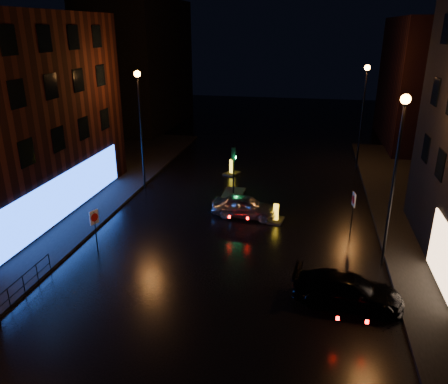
{
  "coord_description": "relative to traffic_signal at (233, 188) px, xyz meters",
  "views": [
    {
      "loc": [
        3.83,
        -14.34,
        11.09
      ],
      "look_at": [
        -0.49,
        7.11,
        2.8
      ],
      "focal_mm": 35.0,
      "sensor_mm": 36.0,
      "label": 1
    }
  ],
  "objects": [
    {
      "name": "ground",
      "position": [
        1.2,
        -14.0,
        -0.5
      ],
      "size": [
        120.0,
        120.0,
        0.0
      ],
      "primitive_type": "plane",
      "color": "black",
      "rests_on": "ground"
    },
    {
      "name": "pavement_left",
      "position": [
        -12.8,
        -6.0,
        -0.43
      ],
      "size": [
        12.0,
        44.0,
        0.15
      ],
      "primitive_type": "cube",
      "color": "black",
      "rests_on": "ground"
    },
    {
      "name": "building_far_left",
      "position": [
        -14.8,
        21.0,
        6.5
      ],
      "size": [
        8.0,
        16.0,
        14.0
      ],
      "primitive_type": "cube",
      "color": "black",
      "rests_on": "ground"
    },
    {
      "name": "building_far_right",
      "position": [
        16.2,
        18.0,
        5.5
      ],
      "size": [
        8.0,
        14.0,
        12.0
      ],
      "primitive_type": "cube",
      "color": "black",
      "rests_on": "ground"
    },
    {
      "name": "street_lamp_lfar",
      "position": [
        -6.6,
        -0.0,
        5.06
      ],
      "size": [
        0.44,
        0.44,
        8.37
      ],
      "color": "black",
      "rests_on": "ground"
    },
    {
      "name": "street_lamp_rnear",
      "position": [
        9.0,
        -8.0,
        5.06
      ],
      "size": [
        0.44,
        0.44,
        8.37
      ],
      "color": "black",
      "rests_on": "ground"
    },
    {
      "name": "street_lamp_rfar",
      "position": [
        9.0,
        8.0,
        5.06
      ],
      "size": [
        0.44,
        0.44,
        8.37
      ],
      "color": "black",
      "rests_on": "ground"
    },
    {
      "name": "traffic_signal",
      "position": [
        0.0,
        0.0,
        0.0
      ],
      "size": [
        1.4,
        2.4,
        3.45
      ],
      "color": "black",
      "rests_on": "ground"
    },
    {
      "name": "guard_railing",
      "position": [
        -6.8,
        -15.0,
        0.24
      ],
      "size": [
        0.05,
        6.04,
        1.0
      ],
      "color": "black",
      "rests_on": "ground"
    },
    {
      "name": "silver_hatchback",
      "position": [
        1.37,
        -3.62,
        0.18
      ],
      "size": [
        4.14,
        1.92,
        1.37
      ],
      "primitive_type": "imported",
      "rotation": [
        0.0,
        0.0,
        1.5
      ],
      "color": "#A1A2A8",
      "rests_on": "ground"
    },
    {
      "name": "dark_sedan",
      "position": [
        7.04,
        -11.83,
        0.16
      ],
      "size": [
        4.74,
        2.26,
        1.33
      ],
      "primitive_type": "imported",
      "rotation": [
        0.0,
        0.0,
        1.48
      ],
      "color": "black",
      "rests_on": "ground"
    },
    {
      "name": "bollard_near",
      "position": [
        3.33,
        -3.94,
        -0.26
      ],
      "size": [
        1.05,
        1.39,
        1.11
      ],
      "rotation": [
        0.0,
        0.0,
        -0.18
      ],
      "color": "black",
      "rests_on": "ground"
    },
    {
      "name": "bollard_far",
      "position": [
        -0.94,
        4.48,
        -0.24
      ],
      "size": [
        1.38,
        1.63,
        1.21
      ],
      "rotation": [
        0.0,
        0.0,
        -0.4
      ],
      "color": "black",
      "rests_on": "ground"
    },
    {
      "name": "road_sign_left",
      "position": [
        -5.6,
        -9.5,
        1.2
      ],
      "size": [
        0.26,
        0.53,
        2.28
      ],
      "rotation": [
        0.0,
        0.0,
        -0.4
      ],
      "color": "black",
      "rests_on": "ground"
    },
    {
      "name": "road_sign_right",
      "position": [
        7.7,
        -4.6,
        1.3
      ],
      "size": [
        0.15,
        0.58,
        2.41
      ],
      "rotation": [
        0.0,
        0.0,
        3.31
      ],
      "color": "black",
      "rests_on": "ground"
    }
  ]
}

